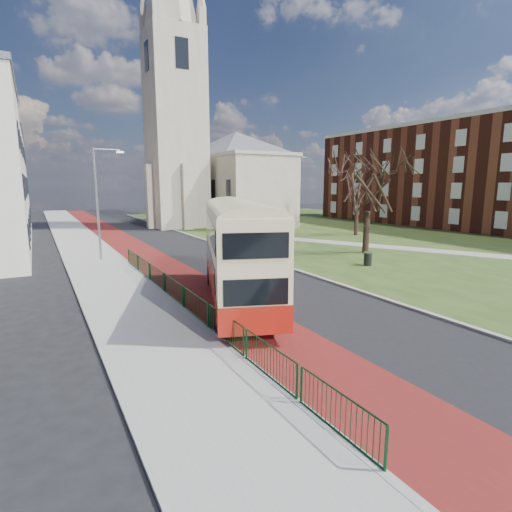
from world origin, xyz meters
TOP-DOWN VIEW (x-y plane):
  - ground at (0.00, 0.00)m, footprint 160.00×160.00m
  - road_carriageway at (1.50, 20.00)m, footprint 9.00×120.00m
  - bus_lane at (-1.20, 20.00)m, footprint 3.40×120.00m
  - pavement_west at (-5.00, 20.00)m, footprint 4.00×120.00m
  - kerb_west at (-3.00, 20.00)m, footprint 0.25×120.00m
  - kerb_east at (6.10, 22.00)m, footprint 0.25×80.00m
  - grass_green at (26.00, 22.00)m, footprint 40.00×80.00m
  - footpath at (20.00, 10.00)m, footprint 18.84×32.82m
  - pedestrian_railing at (-2.95, 4.00)m, footprint 0.07×24.00m
  - gothic_church at (12.56, 38.00)m, footprint 16.38×18.00m
  - brick_terrace at (40.00, 20.00)m, footprint 10.30×44.30m
  - streetlamp at (-4.35, 18.00)m, footprint 2.13×0.18m
  - bus at (-0.31, 3.71)m, footprint 6.27×11.37m
  - winter_tree_near at (14.94, 11.04)m, footprint 7.74×7.74m
  - winter_tree_far at (22.30, 20.12)m, footprint 7.98×7.98m
  - litter_bin at (11.38, 7.14)m, footprint 0.61×0.61m

SIDE VIEW (x-z plane):
  - ground at x=0.00m, z-range 0.00..0.00m
  - road_carriageway at x=1.50m, z-range 0.00..0.01m
  - bus_lane at x=-1.20m, z-range 0.00..0.01m
  - grass_green at x=26.00m, z-range 0.00..0.04m
  - footpath at x=20.00m, z-range 0.04..0.07m
  - pavement_west at x=-5.00m, z-range 0.00..0.12m
  - kerb_west at x=-3.00m, z-range 0.00..0.13m
  - kerb_east at x=6.10m, z-range 0.00..0.13m
  - litter_bin at x=11.38m, z-range 0.04..0.99m
  - pedestrian_railing at x=-2.95m, z-range -0.01..1.11m
  - bus at x=-0.31m, z-range 0.33..5.00m
  - streetlamp at x=-4.35m, z-range 0.59..8.59m
  - winter_tree_near at x=14.94m, z-range 1.71..10.44m
  - winter_tree_far at x=22.30m, z-range 1.83..11.11m
  - brick_terrace at x=40.00m, z-range 0.01..13.51m
  - gothic_church at x=12.56m, z-range -6.87..33.13m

